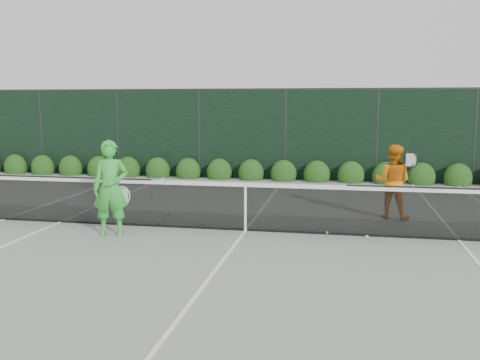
# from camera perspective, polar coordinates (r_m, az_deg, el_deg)

# --- Properties ---
(ground) EXTENTS (80.00, 80.00, 0.00)m
(ground) POSITION_cam_1_polar(r_m,az_deg,el_deg) (10.94, 0.59, -5.44)
(ground) COLOR gray
(ground) RESTS_ON ground
(tennis_net) EXTENTS (12.90, 0.10, 1.07)m
(tennis_net) POSITION_cam_1_polar(r_m,az_deg,el_deg) (10.83, 0.46, -2.70)
(tennis_net) COLOR black
(tennis_net) RESTS_ON ground
(player_woman) EXTENTS (0.77, 0.59, 1.88)m
(player_woman) POSITION_cam_1_polar(r_m,az_deg,el_deg) (10.70, -13.62, -0.87)
(player_woman) COLOR green
(player_woman) RESTS_ON ground
(player_man) EXTENTS (0.98, 0.84, 1.66)m
(player_man) POSITION_cam_1_polar(r_m,az_deg,el_deg) (12.45, 15.99, -0.16)
(player_man) COLOR orange
(player_man) RESTS_ON ground
(court_lines) EXTENTS (11.03, 23.83, 0.01)m
(court_lines) POSITION_cam_1_polar(r_m,az_deg,el_deg) (10.94, 0.59, -5.41)
(court_lines) COLOR white
(court_lines) RESTS_ON ground
(windscreen_fence) EXTENTS (32.00, 21.07, 3.06)m
(windscreen_fence) POSITION_cam_1_polar(r_m,az_deg,el_deg) (8.04, -2.83, 0.55)
(windscreen_fence) COLOR black
(windscreen_fence) RESTS_ON ground
(hedge_row) EXTENTS (31.66, 0.65, 0.94)m
(hedge_row) POSITION_cam_1_polar(r_m,az_deg,el_deg) (17.86, 4.67, 0.67)
(hedge_row) COLOR #14390F
(hedge_row) RESTS_ON ground
(tennis_balls) EXTENTS (4.49, 1.36, 0.07)m
(tennis_balls) POSITION_cam_1_polar(r_m,az_deg,el_deg) (11.33, -1.24, -4.78)
(tennis_balls) COLOR #BEEC34
(tennis_balls) RESTS_ON ground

